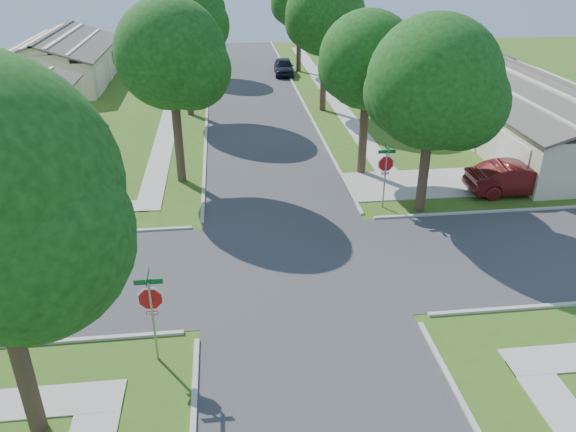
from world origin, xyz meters
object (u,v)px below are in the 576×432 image
(stop_sign_sw, at_px, (151,303))
(tree_e_near, at_px, (369,65))
(tree_e_far, at_px, (300,3))
(tree_ne_corner, at_px, (435,89))
(house_ne_near, at_px, (547,126))
(tree_w_near, at_px, (172,59))
(car_driveway, at_px, (516,178))
(car_curb_west, at_px, (213,56))
(house_nw_far, at_px, (60,64))
(stop_sign_ne, at_px, (386,166))
(tree_w_far, at_px, (192,10))
(house_ne_far, at_px, (437,63))
(tree_e_mid, at_px, (326,19))
(car_curb_east, at_px, (284,67))
(tree_w_mid, at_px, (184,17))

(stop_sign_sw, relative_size, tree_e_near, 0.36)
(stop_sign_sw, height_order, tree_e_near, tree_e_near)
(tree_e_far, distance_m, tree_ne_corner, 29.85)
(stop_sign_sw, xyz_separation_m, house_ne_near, (20.69, 15.70, -0.51))
(stop_sign_sw, bearing_deg, tree_w_near, 89.77)
(car_driveway, bearing_deg, car_curb_west, 24.26)
(house_ne_near, xyz_separation_m, house_nw_far, (-31.98, 21.00, 0.00))
(car_curb_west, bearing_deg, stop_sign_ne, 110.80)
(tree_e_near, distance_m, house_nw_far, 31.24)
(stop_sign_sw, height_order, tree_ne_corner, tree_ne_corner)
(house_ne_near, height_order, car_driveway, house_ne_near)
(house_ne_near, bearing_deg, tree_e_far, 116.03)
(tree_e_far, relative_size, car_curb_west, 1.92)
(tree_e_far, relative_size, house_nw_far, 0.64)
(tree_w_far, xyz_separation_m, car_curb_west, (1.45, 4.74, -4.85))
(house_ne_near, xyz_separation_m, car_curb_west, (-19.19, 27.75, -0.86))
(stop_sign_sw, relative_size, tree_w_far, 0.37)
(car_driveway, height_order, car_curb_west, car_driveway)
(stop_sign_sw, distance_m, house_ne_far, 39.55)
(car_curb_west, bearing_deg, house_nw_far, 35.57)
(house_nw_far, bearing_deg, tree_e_far, 5.53)
(tree_ne_corner, distance_m, house_nw_far, 35.90)
(tree_e_mid, xyz_separation_m, car_curb_east, (-1.56, 11.74, -5.53))
(tree_w_mid, bearing_deg, house_nw_far, 135.93)
(tree_w_near, bearing_deg, house_ne_far, 44.09)
(tree_w_mid, height_order, car_curb_east, tree_w_mid)
(tree_ne_corner, bearing_deg, tree_e_near, 108.53)
(house_nw_far, bearing_deg, house_ne_near, -33.29)
(car_curb_east, bearing_deg, house_ne_far, -13.28)
(tree_e_far, xyz_separation_m, tree_w_near, (-9.40, -25.00, 0.14))
(tree_w_near, relative_size, car_curb_east, 2.12)
(stop_sign_sw, bearing_deg, car_curb_west, 88.02)
(tree_w_mid, height_order, car_curb_west, tree_w_mid)
(tree_e_mid, xyz_separation_m, house_ne_near, (11.23, -10.01, -4.74))
(tree_e_near, height_order, tree_e_far, tree_e_far)
(tree_w_mid, xyz_separation_m, car_curb_east, (7.84, 11.74, -5.77))
(stop_sign_ne, height_order, house_ne_far, house_ne_far)
(tree_e_mid, xyz_separation_m, house_nw_far, (-20.75, 10.99, -4.74))
(tree_e_mid, height_order, tree_w_far, tree_e_mid)
(house_ne_far, height_order, car_driveway, house_ne_far)
(house_ne_near, bearing_deg, tree_w_mid, 154.12)
(tree_e_mid, height_order, car_driveway, tree_e_mid)
(tree_e_near, relative_size, tree_e_far, 0.95)
(stop_sign_ne, xyz_separation_m, car_curb_east, (-1.50, 28.05, -1.31))
(house_ne_far, bearing_deg, tree_w_far, 166.36)
(tree_e_mid, relative_size, tree_ne_corner, 1.06)
(stop_sign_sw, relative_size, house_ne_far, 0.22)
(stop_sign_ne, height_order, car_driveway, stop_sign_ne)
(car_driveway, relative_size, car_curb_west, 1.05)
(stop_sign_sw, distance_m, house_ne_near, 25.98)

